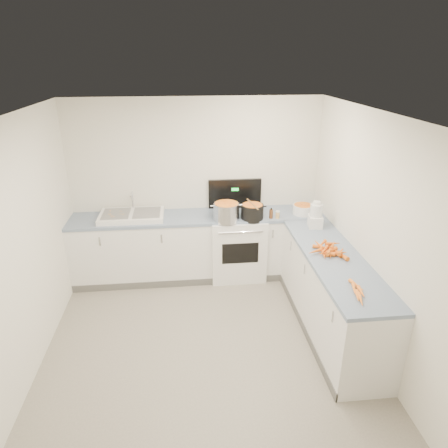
{
  "coord_description": "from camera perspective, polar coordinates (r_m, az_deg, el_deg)",
  "views": [
    {
      "loc": [
        -0.18,
        -3.45,
        2.98
      ],
      "look_at": [
        0.3,
        1.1,
        1.05
      ],
      "focal_mm": 32.0,
      "sensor_mm": 36.0,
      "label": 1
    }
  ],
  "objects": [
    {
      "name": "wall_back",
      "position": [
        5.72,
        -3.96,
        5.21
      ],
      "size": [
        3.5,
        0.0,
        2.5
      ],
      "primitive_type": null,
      "rotation": [
        1.57,
        0.0,
        0.0
      ],
      "color": "silver",
      "rests_on": "ground"
    },
    {
      "name": "extract_bottle",
      "position": [
        5.45,
        6.73,
        1.43
      ],
      "size": [
        0.05,
        0.05,
        0.12
      ],
      "primitive_type": "cylinder",
      "color": "#593319",
      "rests_on": "counter_back"
    },
    {
      "name": "spice_jar",
      "position": [
        5.47,
        7.67,
        1.26
      ],
      "size": [
        0.05,
        0.05,
        0.09
      ],
      "primitive_type": "cylinder",
      "color": "#E5B266",
      "rests_on": "counter_back"
    },
    {
      "name": "wooden_spoon",
      "position": [
        5.37,
        4.09,
        2.86
      ],
      "size": [
        0.09,
        0.42,
        0.02
      ],
      "primitive_type": "cylinder",
      "rotation": [
        1.57,
        0.0,
        0.17
      ],
      "color": "#AD7A47",
      "rests_on": "black_pot"
    },
    {
      "name": "ceiling",
      "position": [
        3.49,
        -3.1,
        14.92
      ],
      "size": [
        3.5,
        4.0,
        0.0
      ],
      "primitive_type": null,
      "rotation": [
        3.14,
        0.0,
        0.0
      ],
      "color": "silver",
      "rests_on": "ground"
    },
    {
      "name": "peeled_carrots",
      "position": [
        3.96,
        18.58,
        -9.18
      ],
      "size": [
        0.16,
        0.44,
        0.04
      ],
      "color": "orange",
      "rests_on": "counter_right"
    },
    {
      "name": "floor",
      "position": [
        4.56,
        -2.41,
        -17.93
      ],
      "size": [
        3.5,
        4.0,
        0.0
      ],
      "primitive_type": null,
      "color": "gray",
      "rests_on": "ground"
    },
    {
      "name": "wall_front",
      "position": [
        2.27,
        0.82,
        -26.95
      ],
      "size": [
        3.5,
        0.0,
        2.5
      ],
      "primitive_type": null,
      "rotation": [
        -1.57,
        0.0,
        0.0
      ],
      "color": "silver",
      "rests_on": "ground"
    },
    {
      "name": "carrot_pile",
      "position": [
        4.63,
        14.89,
        -3.65
      ],
      "size": [
        0.44,
        0.45,
        0.08
      ],
      "color": "orange",
      "rests_on": "counter_right"
    },
    {
      "name": "counter_back",
      "position": [
        5.73,
        -3.62,
        -3.14
      ],
      "size": [
        3.5,
        0.62,
        0.94
      ],
      "color": "white",
      "rests_on": "ground"
    },
    {
      "name": "wall_right",
      "position": [
        4.32,
        21.18,
        -2.41
      ],
      "size": [
        0.0,
        4.0,
        2.5
      ],
      "primitive_type": null,
      "rotation": [
        1.57,
        0.0,
        -1.57
      ],
      "color": "silver",
      "rests_on": "ground"
    },
    {
      "name": "steel_pot",
      "position": [
        5.35,
        0.34,
        1.7
      ],
      "size": [
        0.35,
        0.35,
        0.25
      ],
      "primitive_type": "cylinder",
      "rotation": [
        0.0,
        0.0,
        0.0
      ],
      "color": "silver",
      "rests_on": "stove"
    },
    {
      "name": "peelings",
      "position": [
        5.57,
        -15.44,
        1.4
      ],
      "size": [
        0.23,
        0.26,
        0.01
      ],
      "color": "tan",
      "rests_on": "sink"
    },
    {
      "name": "wall_left",
      "position": [
        4.17,
        -27.57,
        -4.48
      ],
      "size": [
        0.0,
        4.0,
        2.5
      ],
      "primitive_type": null,
      "rotation": [
        1.57,
        0.0,
        1.57
      ],
      "color": "silver",
      "rests_on": "ground"
    },
    {
      "name": "counter_right",
      "position": [
        4.8,
        15.04,
        -9.55
      ],
      "size": [
        0.62,
        2.2,
        0.94
      ],
      "color": "white",
      "rests_on": "ground"
    },
    {
      "name": "black_pot",
      "position": [
        5.42,
        4.06,
        1.68
      ],
      "size": [
        0.34,
        0.34,
        0.22
      ],
      "primitive_type": "cylinder",
      "rotation": [
        0.0,
        0.0,
        -0.14
      ],
      "color": "black",
      "rests_on": "stove"
    },
    {
      "name": "food_processor",
      "position": [
        5.24,
        12.96,
        1.11
      ],
      "size": [
        0.2,
        0.23,
        0.35
      ],
      "color": "white",
      "rests_on": "counter_right"
    },
    {
      "name": "mixing_bowl",
      "position": [
        5.68,
        11.22,
        2.06
      ],
      "size": [
        0.35,
        0.35,
        0.13
      ],
      "primitive_type": "cylinder",
      "rotation": [
        0.0,
        0.0,
        -0.25
      ],
      "color": "white",
      "rests_on": "counter_back"
    },
    {
      "name": "sink",
      "position": [
        5.57,
        -13.04,
        1.2
      ],
      "size": [
        0.86,
        0.52,
        0.31
      ],
      "color": "white",
      "rests_on": "counter_back"
    },
    {
      "name": "stove",
      "position": [
        5.76,
        1.86,
        -2.92
      ],
      "size": [
        0.76,
        0.65,
        1.36
      ],
      "color": "white",
      "rests_on": "ground"
    }
  ]
}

